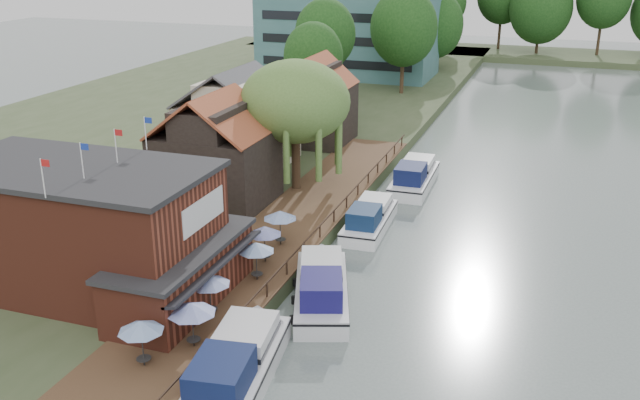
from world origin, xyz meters
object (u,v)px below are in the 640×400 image
(willow, at_px, (296,126))
(umbrella_5, at_px, (280,228))
(umbrella_4, at_px, (265,244))
(hotel_block, at_px, (348,32))
(umbrella_3, at_px, (256,261))
(umbrella_1, at_px, (193,325))
(cruiser_2, at_px, (370,215))
(pub, at_px, (108,232))
(umbrella_0, at_px, (142,343))
(cottage_c, at_px, (314,99))
(umbrella_2, at_px, (210,295))
(cruiser_3, at_px, (415,173))
(cottage_a, at_px, (215,149))
(cruiser_0, at_px, (235,361))
(cottage_b, at_px, (237,117))
(cruiser_1, at_px, (321,282))

(willow, relative_size, umbrella_5, 4.39)
(willow, bearing_deg, umbrella_4, -76.72)
(hotel_block, relative_size, umbrella_3, 10.69)
(willow, height_order, umbrella_5, willow)
(umbrella_1, xyz_separation_m, cruiser_2, (3.41, 20.05, -1.17))
(pub, distance_m, umbrella_0, 8.95)
(pub, bearing_deg, cottage_c, 90.00)
(pub, distance_m, umbrella_2, 7.18)
(cruiser_3, bearing_deg, umbrella_0, -101.64)
(umbrella_1, distance_m, umbrella_2, 3.11)
(willow, height_order, umbrella_3, willow)
(umbrella_4, relative_size, cruiser_2, 0.25)
(cottage_c, relative_size, umbrella_1, 3.51)
(cottage_a, xyz_separation_m, umbrella_5, (7.65, -5.99, -2.96))
(hotel_block, bearing_deg, cruiser_3, -65.99)
(umbrella_0, xyz_separation_m, cruiser_0, (4.08, 1.41, -0.95))
(cottage_c, height_order, umbrella_4, cottage_c)
(cottage_c, bearing_deg, pub, -90.00)
(cottage_b, bearing_deg, umbrella_4, -60.18)
(cruiser_0, bearing_deg, willow, 96.45)
(cottage_a, xyz_separation_m, cottage_c, (1.00, 19.00, 0.00))
(cruiser_0, bearing_deg, umbrella_3, 99.38)
(umbrella_3, height_order, cruiser_3, umbrella_3)
(hotel_block, xyz_separation_m, cruiser_1, (19.12, -66.62, -5.88))
(cottage_a, xyz_separation_m, umbrella_0, (6.96, -21.25, -2.96))
(cottage_c, bearing_deg, umbrella_3, -76.44)
(umbrella_0, distance_m, cruiser_0, 4.42)
(cottage_b, distance_m, umbrella_4, 21.81)
(cruiser_2, bearing_deg, cottage_b, 146.52)
(pub, bearing_deg, umbrella_0, -46.36)
(cruiser_0, bearing_deg, umbrella_2, 121.91)
(cottage_b, relative_size, cruiser_2, 1.03)
(cottage_b, xyz_separation_m, umbrella_3, (11.29, -21.22, -2.96))
(willow, bearing_deg, umbrella_1, -80.89)
(umbrella_2, xyz_separation_m, umbrella_5, (-0.07, 9.92, 0.00))
(cottage_c, relative_size, willow, 0.82)
(cottage_c, xyz_separation_m, willow, (3.50, -14.00, 0.96))
(cottage_b, height_order, cruiser_1, cottage_b)
(umbrella_2, height_order, umbrella_4, same)
(willow, xyz_separation_m, cruiser_1, (7.62, -15.62, -4.94))
(pub, relative_size, umbrella_4, 8.42)
(umbrella_0, distance_m, umbrella_5, 15.28)
(willow, height_order, cruiser_3, willow)
(cottage_b, height_order, willow, willow)
(umbrella_1, bearing_deg, cruiser_2, 80.34)
(cruiser_0, height_order, cruiser_2, cruiser_0)
(hotel_block, distance_m, cruiser_2, 58.33)
(umbrella_1, relative_size, cruiser_0, 0.22)
(cruiser_3, bearing_deg, pub, -115.53)
(umbrella_4, distance_m, umbrella_5, 2.76)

